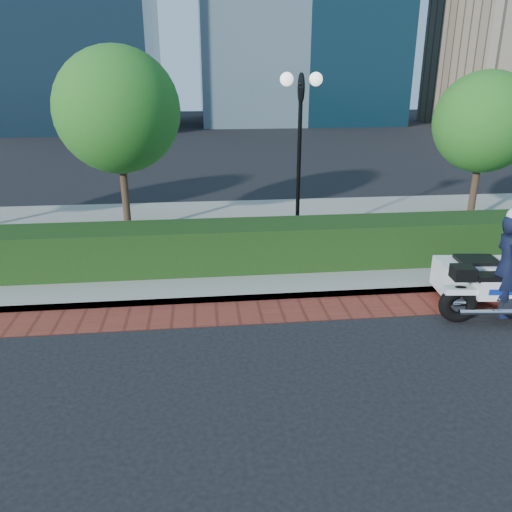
{
  "coord_description": "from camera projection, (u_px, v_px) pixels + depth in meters",
  "views": [
    {
      "loc": [
        -1.47,
        -7.08,
        4.27
      ],
      "look_at": [
        -0.45,
        1.91,
        1.0
      ],
      "focal_mm": 35.0,
      "sensor_mm": 36.0,
      "label": 1
    }
  ],
  "objects": [
    {
      "name": "ground",
      "position": [
        296.0,
        351.0,
        8.22
      ],
      "size": [
        120.0,
        120.0,
        0.0
      ],
      "primitive_type": "plane",
      "color": "black",
      "rests_on": "ground"
    },
    {
      "name": "brick_strip",
      "position": [
        281.0,
        311.0,
        9.62
      ],
      "size": [
        60.0,
        1.0,
        0.01
      ],
      "primitive_type": "cube",
      "color": "maroon",
      "rests_on": "ground"
    },
    {
      "name": "sidewalk",
      "position": [
        256.0,
        237.0,
        13.8
      ],
      "size": [
        60.0,
        8.0,
        0.15
      ],
      "primitive_type": "cube",
      "color": "gray",
      "rests_on": "ground"
    },
    {
      "name": "hedge_main",
      "position": [
        267.0,
        245.0,
        11.37
      ],
      "size": [
        18.0,
        1.2,
        1.0
      ],
      "primitive_type": "cube",
      "color": "black",
      "rests_on": "sidewalk"
    },
    {
      "name": "lamppost",
      "position": [
        300.0,
        133.0,
        12.18
      ],
      "size": [
        1.02,
        0.7,
        4.21
      ],
      "color": "black",
      "rests_on": "sidewalk"
    },
    {
      "name": "tree_b",
      "position": [
        118.0,
        111.0,
        12.76
      ],
      "size": [
        3.2,
        3.2,
        4.89
      ],
      "color": "#332319",
      "rests_on": "sidewalk"
    },
    {
      "name": "tree_c",
      "position": [
        484.0,
        122.0,
        13.94
      ],
      "size": [
        2.8,
        2.8,
        4.3
      ],
      "color": "#332319",
      "rests_on": "sidewalk"
    },
    {
      "name": "police_motorcycle",
      "position": [
        499.0,
        277.0,
        9.31
      ],
      "size": [
        2.67,
        2.01,
        2.16
      ],
      "rotation": [
        0.0,
        0.0,
        -0.11
      ],
      "color": "black",
      "rests_on": "ground"
    }
  ]
}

